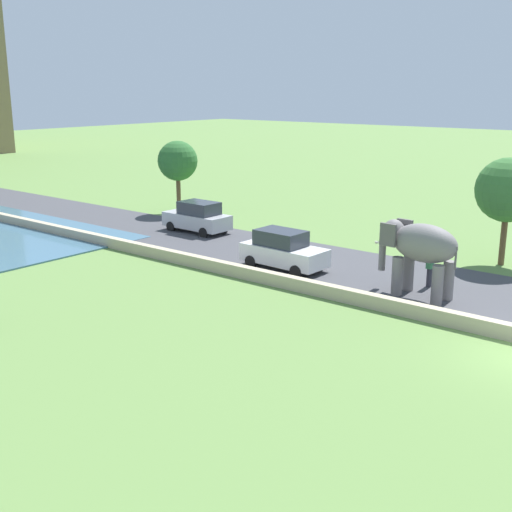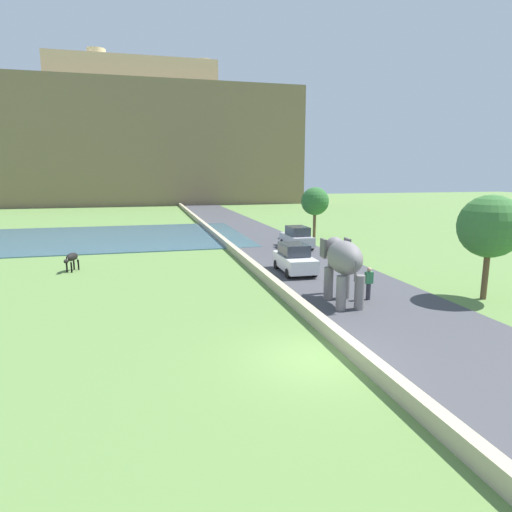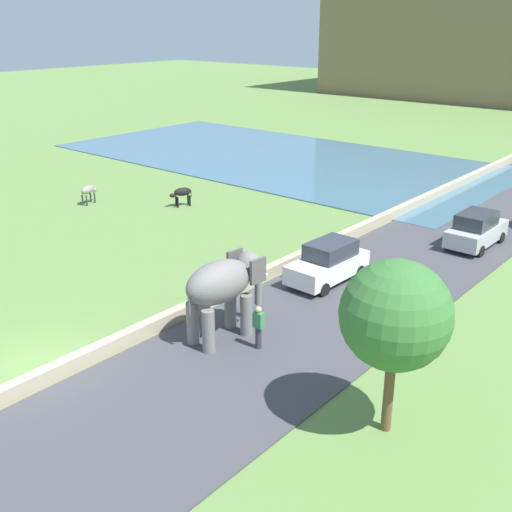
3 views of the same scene
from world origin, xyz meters
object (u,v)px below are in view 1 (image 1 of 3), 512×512
person_beside_elephant (430,268)px  car_silver (198,217)px  car_white (283,250)px  elephant (419,247)px

person_beside_elephant → car_silver: (1.68, 14.78, 0.03)m
car_white → car_silver: 8.93m
elephant → car_white: 6.64m
person_beside_elephant → elephant: bearing=-175.0°
person_beside_elephant → car_silver: car_silver is taller
elephant → person_beside_elephant: size_ratio=2.17×
car_white → person_beside_elephant: bearing=-77.1°
elephant → car_white: size_ratio=0.87×
car_silver → person_beside_elephant: bearing=-96.5°
person_beside_elephant → car_white: bearing=102.9°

